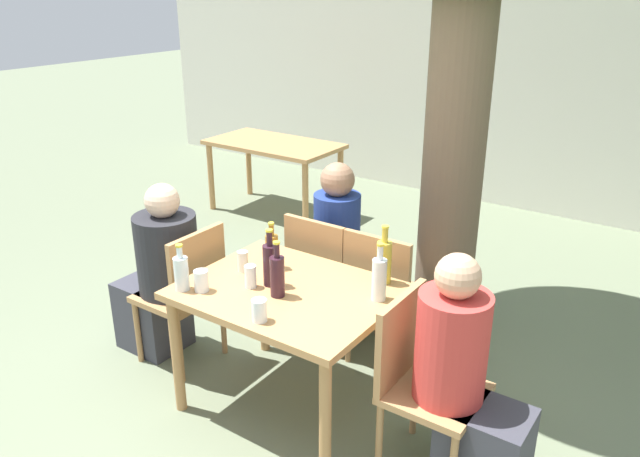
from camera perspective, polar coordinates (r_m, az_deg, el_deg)
The scene contains 21 objects.
ground_plane at distance 3.76m, azimuth -2.70°, elevation -15.79°, with size 30.00×30.00×0.00m, color #667056.
cafe_building_wall at distance 6.75m, azimuth 19.11°, elevation 13.08°, with size 10.00×0.08×2.80m.
dining_table_front at distance 3.40m, azimuth -2.90°, elevation -7.01°, with size 1.12×0.88×0.75m.
dining_table_back at distance 6.43m, azimuth -4.24°, elevation 7.02°, with size 1.35×0.73×0.75m.
patio_chair_0 at distance 3.94m, azimuth -12.08°, elevation -5.39°, with size 0.44×0.44×0.92m.
patio_chair_1 at distance 3.12m, azimuth 9.09°, elevation -13.05°, with size 0.44×0.44×0.92m.
patio_chair_2 at distance 4.06m, azimuth 0.39°, elevation -4.02°, with size 0.44×0.44×0.92m.
patio_chair_3 at distance 3.85m, azimuth 5.91°, elevation -5.65°, with size 0.44×0.44×0.92m.
person_seated_0 at distance 4.10m, azimuth -14.37°, elevation -4.40°, with size 0.59×0.38×1.17m.
person_seated_1 at distance 3.04m, azimuth 13.23°, elevation -14.18°, with size 0.57×0.33×1.20m.
person_seated_2 at distance 4.23m, azimuth 2.20°, elevation -2.58°, with size 0.31×0.55×1.23m.
water_bottle_0 at distance 3.21m, azimuth 5.43°, elevation -4.52°, with size 0.08×0.08×0.31m.
oil_cruet_1 at distance 3.39m, azimuth 5.87°, elevation -2.93°, with size 0.08×0.08×0.33m.
wine_bottle_2 at distance 3.35m, azimuth -4.58°, elevation -3.21°, with size 0.08×0.08×0.32m.
water_bottle_3 at distance 3.38m, azimuth -12.56°, elevation -3.93°, with size 0.08×0.08×0.26m.
wine_bottle_4 at distance 3.24m, azimuth -3.95°, elevation -4.25°, with size 0.08×0.08×0.31m.
amber_bottle_5 at distance 3.56m, azimuth -4.42°, elevation -1.98°, with size 0.07×0.07×0.28m.
drinking_glass_0 at distance 3.37m, azimuth -10.80°, elevation -4.72°, with size 0.08×0.08×0.12m.
drinking_glass_1 at distance 3.36m, azimuth -6.37°, elevation -4.38°, with size 0.06×0.06×0.13m.
drinking_glass_2 at distance 3.55m, azimuth -7.07°, elevation -2.99°, with size 0.06×0.06×0.12m.
drinking_glass_3 at distance 3.04m, azimuth -5.56°, elevation -7.46°, with size 0.07×0.07×0.11m.
Camera 1 is at (1.83, -2.35, 2.30)m, focal length 35.00 mm.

